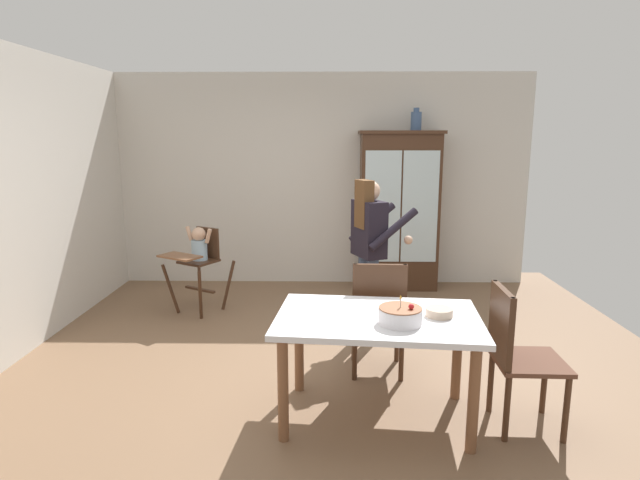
{
  "coord_description": "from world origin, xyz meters",
  "views": [
    {
      "loc": [
        0.1,
        -4.16,
        1.93
      ],
      "look_at": [
        0.02,
        0.7,
        0.95
      ],
      "focal_mm": 29.34,
      "sensor_mm": 36.0,
      "label": 1
    }
  ],
  "objects_px": {
    "china_cabinet": "(399,211)",
    "dining_table": "(378,331)",
    "birthday_cake": "(400,315)",
    "adult_person": "(370,240)",
    "dining_chair_right_end": "(515,348)",
    "dining_chair_far_side": "(378,311)",
    "ceramic_vase": "(416,121)",
    "serving_bowl": "(439,312)",
    "high_chair_with_toddler": "(199,254)"
  },
  "relations": [
    {
      "from": "china_cabinet",
      "to": "dining_table",
      "type": "distance_m",
      "value": 3.26
    },
    {
      "from": "china_cabinet",
      "to": "birthday_cake",
      "type": "xyz_separation_m",
      "value": [
        -0.42,
        -3.34,
        -0.2
      ]
    },
    {
      "from": "adult_person",
      "to": "dining_chair_right_end",
      "type": "bearing_deg",
      "value": -174.38
    },
    {
      "from": "dining_chair_far_side",
      "to": "dining_chair_right_end",
      "type": "relative_size",
      "value": 1.0
    },
    {
      "from": "dining_chair_right_end",
      "to": "dining_chair_far_side",
      "type": "bearing_deg",
      "value": 49.86
    },
    {
      "from": "dining_table",
      "to": "dining_chair_right_end",
      "type": "relative_size",
      "value": 1.49
    },
    {
      "from": "ceramic_vase",
      "to": "dining_chair_far_side",
      "type": "bearing_deg",
      "value": -104.49
    },
    {
      "from": "serving_bowl",
      "to": "dining_chair_far_side",
      "type": "height_order",
      "value": "dining_chair_far_side"
    },
    {
      "from": "birthday_cake",
      "to": "dining_chair_right_end",
      "type": "xyz_separation_m",
      "value": [
        0.76,
        0.05,
        -0.24
      ]
    },
    {
      "from": "china_cabinet",
      "to": "serving_bowl",
      "type": "bearing_deg",
      "value": -92.5
    },
    {
      "from": "high_chair_with_toddler",
      "to": "adult_person",
      "type": "relative_size",
      "value": 0.62
    },
    {
      "from": "ceramic_vase",
      "to": "serving_bowl",
      "type": "xyz_separation_m",
      "value": [
        -0.32,
        -3.2,
        -1.33
      ]
    },
    {
      "from": "ceramic_vase",
      "to": "dining_table",
      "type": "distance_m",
      "value": 3.59
    },
    {
      "from": "ceramic_vase",
      "to": "birthday_cake",
      "type": "height_order",
      "value": "ceramic_vase"
    },
    {
      "from": "dining_chair_right_end",
      "to": "adult_person",
      "type": "bearing_deg",
      "value": 30.69
    },
    {
      "from": "ceramic_vase",
      "to": "dining_chair_far_side",
      "type": "distance_m",
      "value": 3.06
    },
    {
      "from": "china_cabinet",
      "to": "dining_chair_right_end",
      "type": "height_order",
      "value": "china_cabinet"
    },
    {
      "from": "high_chair_with_toddler",
      "to": "dining_chair_right_end",
      "type": "relative_size",
      "value": 0.99
    },
    {
      "from": "high_chair_with_toddler",
      "to": "dining_table",
      "type": "height_order",
      "value": "high_chair_with_toddler"
    },
    {
      "from": "ceramic_vase",
      "to": "dining_table",
      "type": "relative_size",
      "value": 0.19
    },
    {
      "from": "ceramic_vase",
      "to": "birthday_cake",
      "type": "distance_m",
      "value": 3.64
    },
    {
      "from": "high_chair_with_toddler",
      "to": "adult_person",
      "type": "bearing_deg",
      "value": 7.02
    },
    {
      "from": "china_cabinet",
      "to": "dining_chair_right_end",
      "type": "bearing_deg",
      "value": -84.03
    },
    {
      "from": "high_chair_with_toddler",
      "to": "dining_chair_right_end",
      "type": "bearing_deg",
      "value": -10.45
    },
    {
      "from": "adult_person",
      "to": "dining_chair_far_side",
      "type": "relative_size",
      "value": 1.59
    },
    {
      "from": "dining_table",
      "to": "dining_chair_far_side",
      "type": "distance_m",
      "value": 0.65
    },
    {
      "from": "high_chair_with_toddler",
      "to": "dining_table",
      "type": "bearing_deg",
      "value": -21.02
    },
    {
      "from": "birthday_cake",
      "to": "adult_person",
      "type": "bearing_deg",
      "value": 92.97
    },
    {
      "from": "ceramic_vase",
      "to": "serving_bowl",
      "type": "bearing_deg",
      "value": -95.67
    },
    {
      "from": "china_cabinet",
      "to": "dining_table",
      "type": "bearing_deg",
      "value": -99.73
    },
    {
      "from": "high_chair_with_toddler",
      "to": "adult_person",
      "type": "height_order",
      "value": "adult_person"
    },
    {
      "from": "china_cabinet",
      "to": "dining_chair_far_side",
      "type": "bearing_deg",
      "value": -100.7
    },
    {
      "from": "birthday_cake",
      "to": "serving_bowl",
      "type": "bearing_deg",
      "value": 27.32
    },
    {
      "from": "ceramic_vase",
      "to": "dining_chair_right_end",
      "type": "bearing_deg",
      "value": -87.12
    },
    {
      "from": "adult_person",
      "to": "birthday_cake",
      "type": "distance_m",
      "value": 1.58
    },
    {
      "from": "dining_chair_right_end",
      "to": "high_chair_with_toddler",
      "type": "bearing_deg",
      "value": 50.56
    },
    {
      "from": "serving_bowl",
      "to": "dining_chair_right_end",
      "type": "bearing_deg",
      "value": -10.99
    },
    {
      "from": "china_cabinet",
      "to": "serving_bowl",
      "type": "distance_m",
      "value": 3.2
    },
    {
      "from": "birthday_cake",
      "to": "dining_chair_far_side",
      "type": "xyz_separation_m",
      "value": [
        -0.06,
        0.79,
        -0.24
      ]
    },
    {
      "from": "dining_table",
      "to": "dining_chair_right_end",
      "type": "distance_m",
      "value": 0.9
    },
    {
      "from": "ceramic_vase",
      "to": "dining_table",
      "type": "bearing_deg",
      "value": -102.78
    },
    {
      "from": "high_chair_with_toddler",
      "to": "adult_person",
      "type": "xyz_separation_m",
      "value": [
        1.8,
        -0.78,
        0.31
      ]
    },
    {
      "from": "high_chair_with_toddler",
      "to": "ceramic_vase",
      "type": "bearing_deg",
      "value": 52.34
    },
    {
      "from": "dining_chair_far_side",
      "to": "dining_chair_right_end",
      "type": "bearing_deg",
      "value": 140.16
    },
    {
      "from": "adult_person",
      "to": "serving_bowl",
      "type": "height_order",
      "value": "adult_person"
    },
    {
      "from": "dining_chair_far_side",
      "to": "dining_chair_right_end",
      "type": "height_order",
      "value": "same"
    },
    {
      "from": "dining_chair_far_side",
      "to": "ceramic_vase",
      "type": "bearing_deg",
      "value": -102.64
    },
    {
      "from": "ceramic_vase",
      "to": "high_chair_with_toddler",
      "type": "relative_size",
      "value": 0.28
    },
    {
      "from": "serving_bowl",
      "to": "dining_chair_far_side",
      "type": "distance_m",
      "value": 0.76
    },
    {
      "from": "ceramic_vase",
      "to": "serving_bowl",
      "type": "distance_m",
      "value": 3.48
    }
  ]
}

